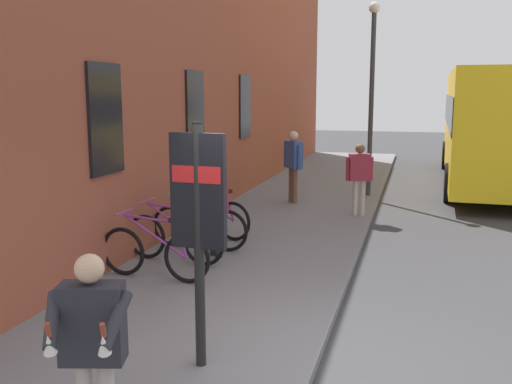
# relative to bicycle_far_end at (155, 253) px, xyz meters

# --- Properties ---
(ground) EXTENTS (60.00, 60.00, 0.00)m
(ground) POSITION_rel_bicycle_far_end_xyz_m (4.17, -3.69, -0.51)
(ground) COLOR #38383A
(sidewalk_pavement) EXTENTS (24.00, 3.50, 0.12)m
(sidewalk_pavement) POSITION_rel_bicycle_far_end_xyz_m (6.17, -0.94, -0.45)
(sidewalk_pavement) COLOR slate
(sidewalk_pavement) RESTS_ON ground
(station_facade) EXTENTS (22.00, 0.65, 7.24)m
(station_facade) POSITION_rel_bicycle_far_end_xyz_m (7.16, 1.11, 3.11)
(station_facade) COLOR brown
(station_facade) RESTS_ON ground
(bicycle_far_end) EXTENTS (0.48, 1.77, 0.97)m
(bicycle_far_end) POSITION_rel_bicycle_far_end_xyz_m (0.00, 0.00, 0.00)
(bicycle_far_end) COLOR black
(bicycle_far_end) RESTS_ON sidewalk_pavement
(bicycle_nearest_sign) EXTENTS (0.48, 1.76, 0.97)m
(bicycle_nearest_sign) POSITION_rel_bicycle_far_end_xyz_m (0.86, 0.07, 0.00)
(bicycle_nearest_sign) COLOR black
(bicycle_nearest_sign) RESTS_ON sidewalk_pavement
(bicycle_beside_lamp) EXTENTS (0.48, 1.77, 0.97)m
(bicycle_beside_lamp) POSITION_rel_bicycle_far_end_xyz_m (1.70, -0.03, -0.00)
(bicycle_beside_lamp) COLOR black
(bicycle_beside_lamp) RESTS_ON sidewalk_pavement
(bicycle_under_window) EXTENTS (0.65, 1.71, 0.97)m
(bicycle_under_window) POSITION_rel_bicycle_far_end_xyz_m (2.53, 0.07, 0.00)
(bicycle_under_window) COLOR black
(bicycle_under_window) RESTS_ON sidewalk_pavement
(transit_info_sign) EXTENTS (0.12, 0.55, 2.40)m
(transit_info_sign) POSITION_rel_bicycle_far_end_xyz_m (-2.32, -1.59, 1.21)
(transit_info_sign) COLOR black
(transit_info_sign) RESTS_ON sidewalk_pavement
(city_bus) EXTENTS (10.56, 2.86, 3.35)m
(city_bus) POSITION_rel_bicycle_far_end_xyz_m (11.29, -5.69, 1.41)
(city_bus) COLOR yellow
(city_bus) RESTS_ON ground
(pedestrian_near_bus) EXTENTS (0.36, 0.57, 1.57)m
(pedestrian_near_bus) POSITION_rel_bicycle_far_end_xyz_m (5.19, -2.39, 0.57)
(pedestrian_near_bus) COLOR #B2A599
(pedestrian_near_bus) RESTS_ON sidewalk_pavement
(pedestrian_crossing_street) EXTENTS (0.54, 0.52, 1.74)m
(pedestrian_crossing_street) POSITION_rel_bicycle_far_end_xyz_m (6.23, -0.71, 0.67)
(pedestrian_crossing_street) COLOR brown
(pedestrian_crossing_street) RESTS_ON sidewalk_pavement
(pedestrian_by_facade) EXTENTS (0.45, 0.49, 1.54)m
(pedestrian_by_facade) POSITION_rel_bicycle_far_end_xyz_m (1.34, -0.45, 0.55)
(pedestrian_by_facade) COLOR #26262D
(pedestrian_by_facade) RESTS_ON sidewalk_pavement
(tourist_with_hotdogs) EXTENTS (0.62, 0.62, 1.57)m
(tourist_with_hotdogs) POSITION_rel_bicycle_far_end_xyz_m (-3.94, -1.40, 0.58)
(tourist_with_hotdogs) COLOR #B2A599
(tourist_with_hotdogs) RESTS_ON sidewalk_pavement
(street_lamp) EXTENTS (0.28, 0.28, 4.85)m
(street_lamp) POSITION_rel_bicycle_far_end_xyz_m (7.74, -2.39, 2.51)
(street_lamp) COLOR #333338
(street_lamp) RESTS_ON sidewalk_pavement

